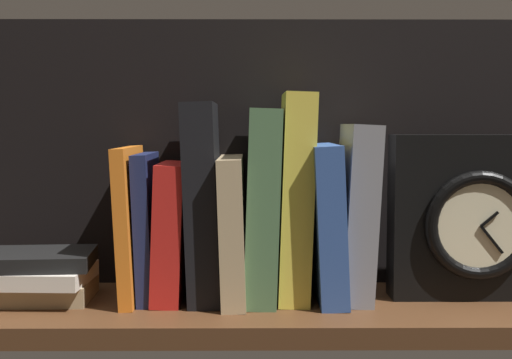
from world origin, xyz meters
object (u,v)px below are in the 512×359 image
book_yellow_seinlanguage (295,197)px  book_tan_shortstories (233,228)px  book_gray_chess (357,212)px  framed_clock (474,218)px  book_green_romantic (262,204)px  book_black_skeptic (204,201)px  book_navy_bierce (148,226)px  book_stack_side (23,275)px  book_blue_modern (326,222)px  book_orange_pandolfini (131,223)px  book_red_requiem (172,231)px

book_yellow_seinlanguage → book_tan_shortstories: bearing=180.0°
book_gray_chess → framed_clock: (14.79, -0.47, -0.73)cm
book_green_romantic → book_gray_chess: bearing=0.0°
book_black_skeptic → book_yellow_seinlanguage: (11.66, 0.00, 0.60)cm
book_navy_bierce → book_yellow_seinlanguage: (18.73, 0.00, 3.76)cm
book_gray_chess → book_stack_side: book_gray_chess is taller
book_blue_modern → book_orange_pandolfini: bearing=180.0°
book_orange_pandolfini → book_red_requiem: 5.25cm
book_navy_bierce → book_tan_shortstories: size_ratio=1.02×
book_stack_side → book_tan_shortstories: bearing=2.9°
book_red_requiem → book_tan_shortstories: 7.78cm
book_tan_shortstories → book_gray_chess: size_ratio=0.82×
book_orange_pandolfini → book_navy_bierce: (2.12, -0.00, -0.40)cm
book_black_skeptic → book_stack_side: 24.44cm
book_green_romantic → book_gray_chess: (12.00, 0.00, -0.95)cm
book_navy_bierce → book_yellow_seinlanguage: book_yellow_seinlanguage is taller
book_black_skeptic → book_gray_chess: book_black_skeptic is taller
book_blue_modern → book_gray_chess: 4.08cm
book_yellow_seinlanguage → framed_clock: book_yellow_seinlanguage is taller
book_black_skeptic → framed_clock: book_black_skeptic is taller
book_navy_bierce → book_red_requiem: book_navy_bierce is taller
book_orange_pandolfini → book_stack_side: 14.94cm
framed_clock → book_gray_chess: bearing=178.2°
book_orange_pandolfini → book_black_skeptic: size_ratio=0.78×
book_orange_pandolfini → book_stack_side: bearing=-174.3°
framed_clock → book_stack_side: 57.33cm
book_blue_modern → book_navy_bierce: bearing=-180.0°
book_blue_modern → book_gray_chess: size_ratio=0.89×
book_navy_bierce → book_blue_modern: size_ratio=0.94×
book_blue_modern → framed_clock: 18.68cm
book_green_romantic → framed_clock: size_ratio=1.15×
book_tan_shortstories → book_blue_modern: book_blue_modern is taller
book_black_skeptic → book_blue_modern: book_black_skeptic is taller
book_orange_pandolfini → book_green_romantic: book_green_romantic is taller
book_orange_pandolfini → book_blue_modern: book_blue_modern is taller
book_blue_modern → book_stack_side: 38.79cm
book_navy_bierce → book_gray_chess: 26.60cm
book_green_romantic → book_yellow_seinlanguage: 4.30cm
book_navy_bierce → book_stack_side: bearing=-175.1°
book_orange_pandolfini → book_green_romantic: bearing=0.0°
book_green_romantic → framed_clock: book_green_romantic is taller
book_navy_bierce → book_orange_pandolfini: bearing=180.0°
framed_clock → book_green_romantic: bearing=179.0°
book_blue_modern → book_tan_shortstories: bearing=180.0°
book_black_skeptic → book_gray_chess: 19.52cm
book_red_requiem → book_yellow_seinlanguage: 16.29cm
book_red_requiem → book_stack_side: book_red_requiem is taller
book_tan_shortstories → book_stack_side: bearing=-177.1°
book_black_skeptic → book_green_romantic: bearing=0.0°
book_orange_pandolfini → book_red_requiem: book_orange_pandolfini is taller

